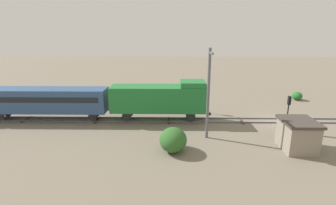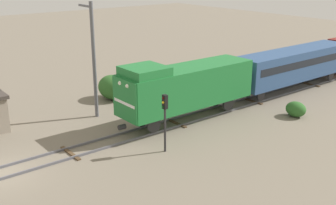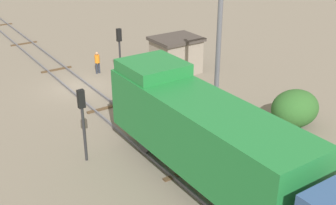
# 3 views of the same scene
# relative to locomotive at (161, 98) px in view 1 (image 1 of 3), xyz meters

# --- Properties ---
(ground_plane) EXTENTS (153.84, 153.84, 0.00)m
(ground_plane) POSITION_rel_locomotive_xyz_m (0.00, -13.74, -2.77)
(ground_plane) COLOR #756B5B
(railway_track) EXTENTS (2.40, 102.56, 0.16)m
(railway_track) POSITION_rel_locomotive_xyz_m (0.00, -13.74, -2.70)
(railway_track) COLOR #595960
(railway_track) RESTS_ON ground
(locomotive) EXTENTS (2.90, 11.60, 4.60)m
(locomotive) POSITION_rel_locomotive_xyz_m (0.00, 0.00, 0.00)
(locomotive) COLOR #1E7233
(locomotive) RESTS_ON railway_track
(passenger_car_leading) EXTENTS (2.84, 14.00, 3.66)m
(passenger_car_leading) POSITION_rel_locomotive_xyz_m (0.00, 13.34, -0.25)
(passenger_car_leading) COLOR #2D4C7A
(passenger_car_leading) RESTS_ON railway_track
(traffic_signal_near) EXTENTS (0.32, 0.34, 3.83)m
(traffic_signal_near) POSITION_rel_locomotive_xyz_m (-3.20, -13.35, -0.09)
(traffic_signal_near) COLOR #262628
(traffic_signal_near) RESTS_ON ground
(traffic_signal_mid) EXTENTS (0.32, 0.34, 3.78)m
(traffic_signal_mid) POSITION_rel_locomotive_xyz_m (3.40, -4.58, -0.13)
(traffic_signal_mid) COLOR #262628
(traffic_signal_mid) RESTS_ON ground
(worker_near_track) EXTENTS (0.38, 0.38, 1.70)m
(worker_near_track) POSITION_rel_locomotive_xyz_m (-2.40, -15.56, -1.78)
(worker_near_track) COLOR #262B38
(worker_near_track) RESTS_ON ground
(catenary_mast) EXTENTS (1.94, 0.28, 8.81)m
(catenary_mast) POSITION_rel_locomotive_xyz_m (-5.06, -4.76, 1.88)
(catenary_mast) COLOR #595960
(catenary_mast) RESTS_ON ground
(relay_hut) EXTENTS (3.50, 2.90, 2.74)m
(relay_hut) POSITION_rel_locomotive_xyz_m (-7.50, -12.48, -1.38)
(relay_hut) COLOR gray
(relay_hut) RESTS_ON ground
(bush_near) EXTENTS (1.64, 1.34, 1.19)m
(bush_near) POSITION_rel_locomotive_xyz_m (4.67, 7.37, -2.18)
(bush_near) COLOR #2C5E26
(bush_near) RESTS_ON ground
(bush_mid) EXTENTS (2.94, 2.40, 2.14)m
(bush_mid) POSITION_rel_locomotive_xyz_m (-8.06, -1.42, -1.71)
(bush_mid) COLOR #2C5E26
(bush_mid) RESTS_ON ground
(bush_far) EXTENTS (1.73, 1.42, 1.26)m
(bush_far) POSITION_rel_locomotive_xyz_m (9.85, -20.45, -2.14)
(bush_far) COLOR #226526
(bush_far) RESTS_ON ground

